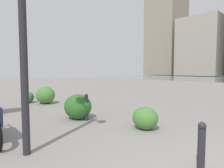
% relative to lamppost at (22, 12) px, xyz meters
% --- Properties ---
extents(building_annex, '(13.09, 12.39, 18.95)m').
position_rel_lamppost_xyz_m(building_annex, '(21.36, -65.16, 6.79)').
color(building_annex, '#9E9384').
rests_on(building_annex, ground).
extents(building_highrise, '(12.56, 13.45, 38.05)m').
position_rel_lamppost_xyz_m(building_highrise, '(37.09, -69.32, 15.31)').
color(building_highrise, gray).
rests_on(building_highrise, ground).
extents(lamppost, '(0.98, 0.28, 4.04)m').
position_rel_lamppost_xyz_m(lamppost, '(0.00, 0.00, 0.00)').
color(lamppost, '#232328').
rests_on(lamppost, ground).
extents(bollard_near, '(0.13, 0.13, 0.79)m').
position_rel_lamppost_xyz_m(bollard_near, '(-2.56, -1.82, -2.27)').
color(bollard_near, '#232328').
rests_on(bollard_near, ground).
extents(bollard_mid, '(0.13, 0.13, 0.87)m').
position_rel_lamppost_xyz_m(bollard_mid, '(1.21, -2.32, -2.23)').
color(bollard_mid, '#232328').
rests_on(bollard_mid, ground).
extents(shrub_low, '(0.98, 0.88, 0.83)m').
position_rel_lamppost_xyz_m(shrub_low, '(5.17, -2.79, -2.27)').
color(shrub_low, '#477F38').
rests_on(shrub_low, ground).
extents(shrub_round, '(0.66, 0.60, 0.56)m').
position_rel_lamppost_xyz_m(shrub_round, '(6.03, -2.25, -2.40)').
color(shrub_round, '#387533').
rests_on(shrub_round, ground).
extents(shrub_wide, '(0.73, 0.66, 0.62)m').
position_rel_lamppost_xyz_m(shrub_wide, '(-0.65, -2.94, -2.38)').
color(shrub_wide, '#477F38').
rests_on(shrub_wide, ground).
extents(shrub_tall, '(0.97, 0.87, 0.83)m').
position_rel_lamppost_xyz_m(shrub_tall, '(1.59, -2.25, -2.27)').
color(shrub_tall, '#2D6628').
rests_on(shrub_tall, ground).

